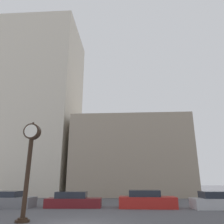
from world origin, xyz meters
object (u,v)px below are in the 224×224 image
(car_silver, at_px, (219,201))
(street_clock, at_px, (29,158))
(car_grey, at_px, (6,200))
(car_red, at_px, (147,200))
(car_maroon, at_px, (73,201))

(car_silver, bearing_deg, street_clock, -155.35)
(street_clock, height_order, car_silver, street_clock)
(street_clock, height_order, car_grey, street_clock)
(street_clock, relative_size, car_red, 1.20)
(car_red, bearing_deg, street_clock, -135.78)
(car_grey, xyz_separation_m, car_silver, (16.89, 0.04, 0.01))
(car_red, height_order, car_silver, car_red)
(car_grey, bearing_deg, car_maroon, 3.59)
(car_grey, height_order, car_maroon, car_grey)
(car_grey, height_order, car_red, car_red)
(car_grey, relative_size, car_silver, 1.02)
(car_maroon, distance_m, car_silver, 11.46)
(car_maroon, relative_size, car_silver, 1.06)
(street_clock, bearing_deg, car_silver, 26.83)
(car_red, relative_size, car_silver, 1.05)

